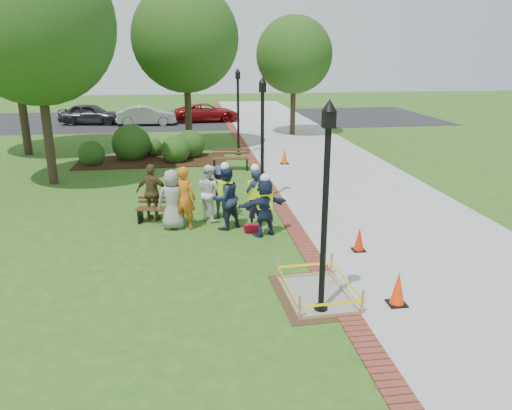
{
  "coord_description": "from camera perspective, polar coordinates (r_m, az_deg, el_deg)",
  "views": [
    {
      "loc": [
        -1.31,
        -11.82,
        5.1
      ],
      "look_at": [
        0.5,
        1.2,
        1.0
      ],
      "focal_mm": 35.0,
      "sensor_mm": 36.0,
      "label": 1
    }
  ],
  "objects": [
    {
      "name": "wet_concrete_pad",
      "position": [
        10.97,
        6.98,
        -9.13
      ],
      "size": [
        1.8,
        2.38,
        0.55
      ],
      "color": "#47331E",
      "rests_on": "ground"
    },
    {
      "name": "shrub_c",
      "position": [
        24.07,
        -9.11,
        4.87
      ],
      "size": [
        1.35,
        1.35,
        1.35
      ],
      "primitive_type": "sphere",
      "color": "#1D4112",
      "rests_on": "ground"
    },
    {
      "name": "lamp_near",
      "position": [
        9.55,
        7.96,
        1.23
      ],
      "size": [
        0.28,
        0.28,
        4.26
      ],
      "color": "black",
      "rests_on": "ground"
    },
    {
      "name": "casual_person_d",
      "position": [
        15.7,
        -11.75,
        1.4
      ],
      "size": [
        0.65,
        0.52,
        1.78
      ],
      "color": "brown",
      "rests_on": "ground"
    },
    {
      "name": "tree_left",
      "position": [
        20.9,
        -24.01,
        18.35
      ],
      "size": [
        5.88,
        5.88,
        8.94
      ],
      "color": "#3D2D1E",
      "rests_on": "ground"
    },
    {
      "name": "cone_back",
      "position": [
        13.42,
        11.7,
        -3.91
      ],
      "size": [
        0.34,
        0.34,
        0.66
      ],
      "color": "black",
      "rests_on": "ground"
    },
    {
      "name": "cone_front",
      "position": [
        10.86,
        15.9,
        -9.25
      ],
      "size": [
        0.38,
        0.38,
        0.75
      ],
      "color": "black",
      "rests_on": "ground"
    },
    {
      "name": "tree_far",
      "position": [
        27.63,
        -26.46,
        19.89
      ],
      "size": [
        7.09,
        7.09,
        10.7
      ],
      "color": "#3D2D1E",
      "rests_on": "ground"
    },
    {
      "name": "toolbox",
      "position": [
        14.6,
        -0.51,
        -2.65
      ],
      "size": [
        0.46,
        0.26,
        0.22
      ],
      "primitive_type": "cube",
      "rotation": [
        0.0,
        0.0,
        0.04
      ],
      "color": "maroon",
      "rests_on": "ground"
    },
    {
      "name": "shrub_a",
      "position": [
        24.43,
        -18.19,
        4.4
      ],
      "size": [
        1.21,
        1.21,
        1.21
      ],
      "primitive_type": "sphere",
      "color": "#1D4112",
      "rests_on": "ground"
    },
    {
      "name": "casual_person_b",
      "position": [
        14.77,
        -8.18,
        0.8
      ],
      "size": [
        0.71,
        0.6,
        1.89
      ],
      "color": "#C16016",
      "rests_on": "ground"
    },
    {
      "name": "shrub_e",
      "position": [
        25.75,
        -11.56,
        5.55
      ],
      "size": [
        0.93,
        0.93,
        0.93
      ],
      "primitive_type": "sphere",
      "color": "#1D4112",
      "rests_on": "ground"
    },
    {
      "name": "shrub_d",
      "position": [
        25.11,
        -7.49,
        5.46
      ],
      "size": [
        1.45,
        1.45,
        1.45
      ],
      "primitive_type": "sphere",
      "color": "#1D4112",
      "rests_on": "ground"
    },
    {
      "name": "casual_person_e",
      "position": [
        15.68,
        -4.05,
        1.55
      ],
      "size": [
        0.58,
        0.41,
        1.69
      ],
      "color": "#2F3153",
      "rests_on": "ground"
    },
    {
      "name": "bench_near",
      "position": [
        15.64,
        -10.91,
        -1.09
      ],
      "size": [
        1.48,
        0.73,
        0.77
      ],
      "color": "#4D371A",
      "rests_on": "ground"
    },
    {
      "name": "shrub_b",
      "position": [
        25.15,
        -13.94,
        5.11
      ],
      "size": [
        1.84,
        1.84,
        1.84
      ],
      "primitive_type": "sphere",
      "color": "#1D4112",
      "rests_on": "ground"
    },
    {
      "name": "hivis_worker_b",
      "position": [
        14.76,
        -0.14,
        1.02
      ],
      "size": [
        0.68,
        0.62,
        1.93
      ],
      "color": "#1A2244",
      "rests_on": "ground"
    },
    {
      "name": "ground",
      "position": [
        12.94,
        -1.47,
        -5.9
      ],
      "size": [
        100.0,
        100.0,
        0.0
      ],
      "primitive_type": "plane",
      "color": "#285116",
      "rests_on": "ground"
    },
    {
      "name": "brick_edging",
      "position": [
        22.61,
        0.06,
        4.33
      ],
      "size": [
        0.5,
        60.0,
        0.03
      ],
      "primitive_type": "cube",
      "color": "maroon",
      "rests_on": "ground"
    },
    {
      "name": "hivis_worker_c",
      "position": [
        14.63,
        -3.51,
        1.0
      ],
      "size": [
        0.71,
        0.64,
        2.02
      ],
      "color": "#1B1C47",
      "rests_on": "ground"
    },
    {
      "name": "parked_car_c",
      "position": [
        37.75,
        -5.6,
        9.48
      ],
      "size": [
        2.14,
        4.48,
        1.43
      ],
      "primitive_type": "imported",
      "rotation": [
        0.0,
        0.0,
        1.63
      ],
      "color": "maroon",
      "rests_on": "ground"
    },
    {
      "name": "hivis_worker_a",
      "position": [
        14.08,
        0.99,
        -0.0
      ],
      "size": [
        0.62,
        0.5,
        1.82
      ],
      "color": "#1B2D47",
      "rests_on": "ground"
    },
    {
      "name": "bench_far",
      "position": [
        22.22,
        -2.91,
        4.79
      ],
      "size": [
        1.72,
        0.74,
        0.9
      ],
      "color": "#56321D",
      "rests_on": "ground"
    },
    {
      "name": "tree_back",
      "position": [
        27.08,
        -8.08,
        18.34
      ],
      "size": [
        5.49,
        5.49,
        8.41
      ],
      "color": "#3D2D1E",
      "rests_on": "ground"
    },
    {
      "name": "cone_far",
      "position": [
        23.31,
        3.28,
        5.57
      ],
      "size": [
        0.38,
        0.38,
        0.76
      ],
      "color": "black",
      "rests_on": "ground"
    },
    {
      "name": "lamp_far",
      "position": [
        25.09,
        -2.06,
        11.32
      ],
      "size": [
        0.28,
        0.28,
        4.26
      ],
      "color": "black",
      "rests_on": "ground"
    },
    {
      "name": "sidewalk",
      "position": [
        23.27,
        8.03,
        4.52
      ],
      "size": [
        6.0,
        60.0,
        0.02
      ],
      "primitive_type": "cube",
      "color": "#9E9E99",
      "rests_on": "ground"
    },
    {
      "name": "casual_person_c",
      "position": [
        15.49,
        -5.33,
        1.43
      ],
      "size": [
        0.62,
        0.67,
        1.75
      ],
      "color": "white",
      "rests_on": "ground"
    },
    {
      "name": "parked_car_a",
      "position": [
        37.99,
        -18.25,
        8.75
      ],
      "size": [
        2.82,
        5.21,
        1.62
      ],
      "primitive_type": "imported",
      "rotation": [
        0.0,
        0.0,
        1.43
      ],
      "color": "#2A2A2D",
      "rests_on": "ground"
    },
    {
      "name": "lamp_mid",
      "position": [
        17.21,
        0.74,
        8.57
      ],
      "size": [
        0.28,
        0.28,
        4.26
      ],
      "color": "black",
      "rests_on": "ground"
    },
    {
      "name": "mulch_bed",
      "position": [
        24.41,
        -11.76,
        4.95
      ],
      "size": [
        7.0,
        3.0,
        0.05
      ],
      "primitive_type": "cube",
      "color": "#381E0F",
      "rests_on": "ground"
    },
    {
      "name": "tree_right",
      "position": [
        31.37,
        4.37,
        16.73
      ],
      "size": [
        4.6,
        4.6,
        7.11
      ],
      "color": "#3D2D1E",
      "rests_on": "ground"
    },
    {
      "name": "casual_person_a",
      "position": [
        14.84,
        -9.52,
        0.61
      ],
      "size": [
        0.58,
        0.38,
        1.79
      ],
      "color": "gray",
      "rests_on": "ground"
    },
    {
      "name": "parking_lot",
      "position": [
        39.17,
        -6.03,
        9.75
      ],
      "size": [
        36.0,
        12.0,
        0.01
      ],
      "primitive_type": "cube",
      "color": "black",
      "rests_on": "ground"
    },
    {
      "name": "parked_car_b",
      "position": [
        36.52,
        -12.36,
        8.9
      ],
      "size": [
        2.01,
        4.52,
        1.46
      ],
      "primitive_type": "imported",
      "rotation": [
        0.0,
        0.0,
        1.58
      ],
      "color": "#A4A4A9",
      "rests_on": "ground"
    }
  ]
}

